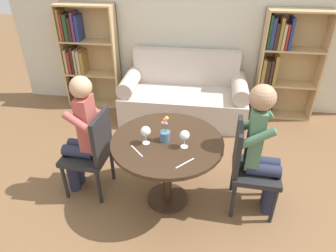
# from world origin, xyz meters

# --- Properties ---
(ground_plane) EXTENTS (16.00, 16.00, 0.00)m
(ground_plane) POSITION_xyz_m (0.00, 0.00, 0.00)
(ground_plane) COLOR brown
(back_wall) EXTENTS (5.20, 0.05, 2.70)m
(back_wall) POSITION_xyz_m (0.00, 2.11, 1.35)
(back_wall) COLOR beige
(back_wall) RESTS_ON ground_plane
(round_table) EXTENTS (1.00, 1.00, 0.72)m
(round_table) POSITION_xyz_m (0.00, 0.00, 0.59)
(round_table) COLOR #382619
(round_table) RESTS_ON ground_plane
(couch) EXTENTS (1.73, 0.80, 0.92)m
(couch) POSITION_xyz_m (0.00, 1.69, 0.31)
(couch) COLOR beige
(couch) RESTS_ON ground_plane
(bookshelf_left) EXTENTS (0.81, 0.28, 1.50)m
(bookshelf_left) POSITION_xyz_m (-1.52, 1.95, 0.73)
(bookshelf_left) COLOR tan
(bookshelf_left) RESTS_ON ground_plane
(bookshelf_right) EXTENTS (0.81, 0.28, 1.50)m
(bookshelf_right) POSITION_xyz_m (1.30, 1.96, 0.75)
(bookshelf_right) COLOR tan
(bookshelf_right) RESTS_ON ground_plane
(chair_left) EXTENTS (0.45, 0.45, 0.90)m
(chair_left) POSITION_xyz_m (-0.74, 0.05, 0.49)
(chair_left) COLOR #232326
(chair_left) RESTS_ON ground_plane
(chair_right) EXTENTS (0.44, 0.44, 0.90)m
(chair_right) POSITION_xyz_m (0.74, 0.04, 0.49)
(chair_right) COLOR #232326
(chair_right) RESTS_ON ground_plane
(person_left) EXTENTS (0.43, 0.36, 1.26)m
(person_left) POSITION_xyz_m (-0.83, 0.06, 0.66)
(person_left) COLOR #282D47
(person_left) RESTS_ON ground_plane
(person_right) EXTENTS (0.43, 0.35, 1.28)m
(person_right) POSITION_xyz_m (0.82, 0.03, 0.69)
(person_right) COLOR #282D47
(person_right) RESTS_ON ground_plane
(wine_glass_left) EXTENTS (0.09, 0.09, 0.17)m
(wine_glass_left) POSITION_xyz_m (-0.18, -0.06, 0.83)
(wine_glass_left) COLOR white
(wine_glass_left) RESTS_ON round_table
(wine_glass_right) EXTENTS (0.09, 0.09, 0.16)m
(wine_glass_right) POSITION_xyz_m (0.16, -0.08, 0.83)
(wine_glass_right) COLOR white
(wine_glass_right) RESTS_ON round_table
(flower_vase) EXTENTS (0.09, 0.09, 0.23)m
(flower_vase) POSITION_xyz_m (-0.02, 0.01, 0.79)
(flower_vase) COLOR slate
(flower_vase) RESTS_ON round_table
(knife_left_setting) EXTENTS (0.14, 0.15, 0.00)m
(knife_left_setting) POSITION_xyz_m (0.18, -0.30, 0.72)
(knife_left_setting) COLOR silver
(knife_left_setting) RESTS_ON round_table
(fork_left_setting) EXTENTS (0.14, 0.15, 0.00)m
(fork_left_setting) POSITION_xyz_m (-0.23, -0.19, 0.72)
(fork_left_setting) COLOR silver
(fork_left_setting) RESTS_ON round_table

